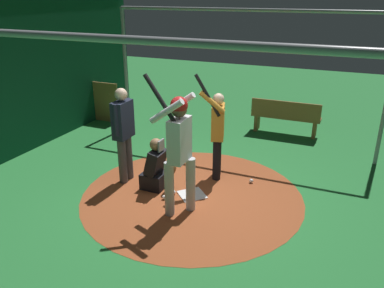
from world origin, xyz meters
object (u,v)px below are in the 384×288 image
object	(u,v)px
bat_rack	(100,102)
baseball_1	(251,181)
batter	(179,144)
catcher	(156,169)
home_plate	(192,195)
bench	(285,117)
umpire	(123,130)
baseball_2	(173,192)
baseball_0	(164,197)
visitor	(217,130)

from	to	relation	value
bat_rack	baseball_1	size ratio (longest dim) A/B	15.95
batter	catcher	size ratio (longest dim) A/B	2.34
home_plate	bench	xyz separation A→B (m)	(0.87, 3.71, 0.43)
umpire	baseball_1	distance (m)	2.49
home_plate	baseball_2	world-z (taller)	baseball_2
home_plate	batter	world-z (taller)	batter
umpire	baseball_0	xyz separation A→B (m)	(0.98, -0.38, -0.94)
bench	baseball_1	xyz separation A→B (m)	(-0.06, -2.86, -0.40)
batter	bat_rack	size ratio (longest dim) A/B	1.87
bat_rack	baseball_0	size ratio (longest dim) A/B	15.95
visitor	baseball_0	size ratio (longest dim) A/B	26.94
umpire	home_plate	bearing A→B (deg)	-2.59
home_plate	catcher	size ratio (longest dim) A/B	0.45
home_plate	baseball_2	distance (m)	0.32
bench	baseball_0	bearing A→B (deg)	-107.18
umpire	visitor	size ratio (longest dim) A/B	0.87
batter	bat_rack	world-z (taller)	batter
catcher	umpire	distance (m)	0.90
visitor	bench	world-z (taller)	visitor
bench	baseball_0	distance (m)	4.24
umpire	bat_rack	size ratio (longest dim) A/B	1.47
visitor	baseball_2	bearing A→B (deg)	-132.51
visitor	bat_rack	size ratio (longest dim) A/B	1.69
baseball_0	baseball_2	world-z (taller)	same
umpire	bench	distance (m)	4.31
baseball_0	bench	bearing A→B (deg)	72.82
batter	baseball_2	bearing A→B (deg)	125.54
batter	baseball_0	xyz separation A→B (m)	(-0.40, 0.24, -1.12)
baseball_0	batter	bearing A→B (deg)	-31.43
home_plate	catcher	xyz separation A→B (m)	(-0.69, 0.01, 0.36)
catcher	baseball_2	size ratio (longest dim) A/B	12.72
batter	visitor	size ratio (longest dim) A/B	1.11
home_plate	baseball_2	bearing A→B (deg)	-162.54
umpire	bat_rack	xyz separation A→B (m)	(-2.57, 2.80, -0.49)
home_plate	umpire	xyz separation A→B (m)	(-1.35, 0.06, 0.97)
home_plate	bat_rack	bearing A→B (deg)	143.86
batter	umpire	bearing A→B (deg)	155.49
batter	bench	world-z (taller)	batter
visitor	bench	bearing A→B (deg)	58.90
home_plate	baseball_2	size ratio (longest dim) A/B	5.68
batter	visitor	bearing A→B (deg)	85.38
bench	baseball_1	bearing A→B (deg)	-91.11
baseball_2	baseball_0	bearing A→B (deg)	-105.97
umpire	baseball_1	world-z (taller)	umpire
baseball_0	baseball_1	bearing A→B (deg)	44.42
batter	baseball_0	size ratio (longest dim) A/B	29.83
baseball_0	baseball_1	size ratio (longest dim) A/B	1.00
catcher	visitor	xyz separation A→B (m)	(0.83, 0.82, 0.57)
batter	home_plate	bearing A→B (deg)	92.74
home_plate	batter	size ratio (longest dim) A/B	0.19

